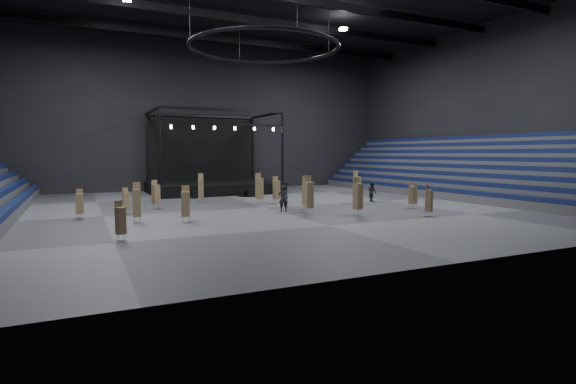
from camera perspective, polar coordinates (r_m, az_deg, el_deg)
name	(u,v)px	position (r m, az deg, el deg)	size (l,w,h in m)	color
floor	(265,207)	(37.46, -2.96, -1.96)	(50.00, 50.00, 0.00)	#505052
wall_back	(200,117)	(57.35, -11.09, 9.37)	(50.00, 0.20, 18.00)	black
wall_front	(466,39)	(19.96, 21.66, 17.59)	(50.00, 0.20, 18.00)	black
wall_right	(484,110)	(52.27, 23.65, 9.48)	(0.20, 42.00, 18.00)	black
bleachers_right	(467,180)	(50.63, 21.82, 1.46)	(7.20, 40.00, 6.40)	#464648
stage	(212,180)	(52.66, -9.69, 1.57)	(14.00, 10.00, 9.20)	black
truss_ring	(264,48)	(38.14, -3.05, 17.82)	(12.30, 12.30, 5.15)	black
flight_case_left	(197,194)	(45.92, -11.47, -0.28)	(1.17, 0.58, 0.78)	black
flight_case_mid	(253,193)	(46.59, -4.51, -0.10)	(1.23, 0.61, 0.82)	black
flight_case_right	(245,193)	(46.88, -5.48, -0.08)	(1.22, 0.61, 0.81)	black
chair_stack_0	(357,187)	(39.92, 8.75, 0.59)	(0.60, 0.60, 2.97)	silver
chair_stack_1	(186,203)	(29.73, -12.87, -1.42)	(0.65, 0.65, 2.43)	silver
chair_stack_2	(259,188)	(39.92, -3.67, 0.52)	(0.61, 0.61, 2.74)	silver
chair_stack_3	(276,189)	(40.00, -1.48, 0.34)	(0.56, 0.56, 2.46)	silver
chair_stack_4	(309,194)	(33.39, 2.69, -0.28)	(0.55, 0.55, 2.86)	silver
chair_stack_5	(429,200)	(33.52, 17.46, -0.99)	(0.54, 0.54, 2.29)	silver
chair_stack_6	(126,201)	(34.89, -19.90, -1.04)	(0.44, 0.44, 2.00)	silver
chair_stack_7	(156,194)	(37.74, -16.44, -0.21)	(0.67, 0.67, 2.34)	silver
chair_stack_8	(79,203)	(33.94, -24.96, -1.30)	(0.51, 0.51, 2.07)	silver
chair_stack_9	(306,192)	(35.87, 2.32, -0.06)	(0.60, 0.60, 2.71)	silver
chair_stack_10	(413,195)	(37.80, 15.56, -0.31)	(0.52, 0.52, 2.17)	silver
chair_stack_11	(137,202)	(30.55, -18.65, -1.25)	(0.57, 0.57, 2.65)	silver
chair_stack_12	(120,220)	(24.69, -20.50, -3.35)	(0.54, 0.54, 2.09)	silver
chair_stack_13	(201,188)	(41.33, -11.00, 0.50)	(0.59, 0.59, 2.69)	silver
chair_stack_14	(358,196)	(32.93, 8.86, -0.48)	(0.62, 0.62, 2.77)	silver
man_center	(283,198)	(34.61, -0.60, -0.81)	(0.75, 0.49, 2.06)	black
crew_member	(372,192)	(42.77, 10.65, 0.03)	(0.87, 0.68, 1.79)	black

